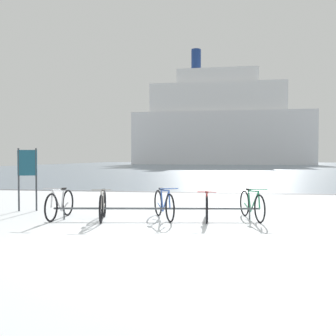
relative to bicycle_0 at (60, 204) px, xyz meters
name	(u,v)px	position (x,y,z in m)	size (l,w,h in m)	color
ground	(223,168)	(3.01, 51.70, -0.41)	(80.00, 132.00, 0.08)	silver
bike_rack	(157,209)	(2.47, 0.27, -0.10)	(5.15, 0.85, 0.31)	#4C5156
bicycle_0	(60,204)	(0.00, 0.00, 0.00)	(0.46, 1.70, 0.82)	black
bicycle_1	(103,206)	(1.15, -0.02, -0.01)	(0.55, 1.60, 0.80)	black
bicycle_2	(164,204)	(2.63, 0.38, 0.00)	(0.82, 1.60, 0.82)	black
bicycle_3	(207,206)	(3.72, 0.41, -0.03)	(0.46, 1.64, 0.76)	black
bicycle_4	(252,205)	(4.84, 0.69, 0.00)	(0.64, 1.71, 0.81)	black
info_sign	(27,169)	(-1.57, 1.19, 0.87)	(0.54, 0.20, 1.84)	#33383D
ferry_ship	(220,126)	(1.86, 80.43, 8.62)	(40.16, 12.61, 26.75)	white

